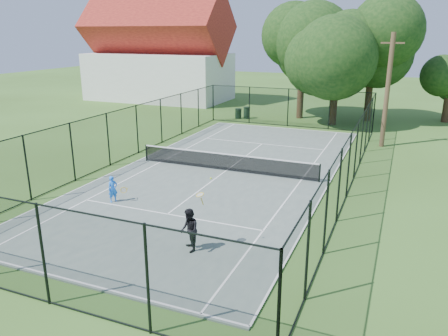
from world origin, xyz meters
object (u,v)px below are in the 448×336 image
at_px(utility_pole, 387,90).
at_px(trash_bin_right, 247,113).
at_px(trash_bin_left, 238,113).
at_px(tennis_net, 226,161).
at_px(player_blue, 113,189).
at_px(player_black, 189,230).

bearing_deg(utility_pole, trash_bin_right, 153.25).
bearing_deg(trash_bin_left, tennis_net, -71.75).
distance_m(trash_bin_left, player_blue, 20.75).
distance_m(tennis_net, trash_bin_left, 15.35).
relative_size(trash_bin_left, trash_bin_right, 0.85).
relative_size(utility_pole, player_black, 2.83).
bearing_deg(utility_pole, trash_bin_left, 155.45).
xyz_separation_m(trash_bin_right, player_black, (6.36, -23.65, 0.31)).
bearing_deg(tennis_net, player_blue, -115.35).
distance_m(trash_bin_left, trash_bin_right, 0.74).
distance_m(tennis_net, utility_pole, 12.06).
bearing_deg(trash_bin_left, player_blue, -84.66).
relative_size(utility_pole, player_blue, 6.18).
xyz_separation_m(trash_bin_left, utility_pole, (12.21, -5.58, 3.24)).
relative_size(player_blue, player_black, 0.46).
xyz_separation_m(tennis_net, utility_pole, (7.41, 9.00, 3.10)).
height_order(tennis_net, trash_bin_left, tennis_net).
bearing_deg(trash_bin_right, utility_pole, -26.75).
relative_size(trash_bin_right, player_black, 0.40).
relative_size(trash_bin_left, player_black, 0.34).
xyz_separation_m(trash_bin_left, player_blue, (1.93, -20.65, 0.21)).
bearing_deg(utility_pole, player_black, -106.10).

